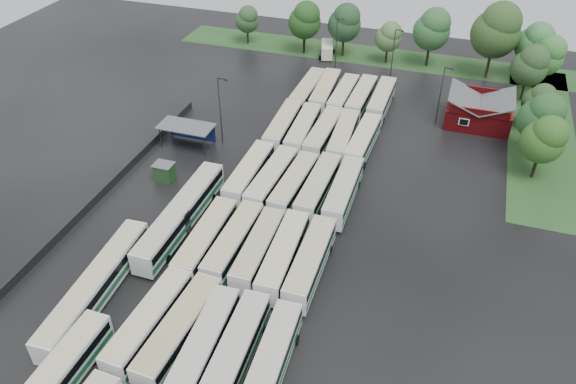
% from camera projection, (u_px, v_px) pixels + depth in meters
% --- Properties ---
extents(ground, '(160.00, 160.00, 0.00)m').
position_uv_depth(ground, '(239.00, 265.00, 64.43)').
color(ground, black).
rests_on(ground, ground).
extents(brick_building, '(10.07, 8.60, 5.39)m').
position_uv_depth(brick_building, '(478.00, 113.00, 89.94)').
color(brick_building, maroon).
rests_on(brick_building, ground).
extents(wash_shed, '(8.20, 4.20, 3.58)m').
position_uv_depth(wash_shed, '(187.00, 128.00, 83.86)').
color(wash_shed, '#2D2D30').
rests_on(wash_shed, ground).
extents(utility_hut, '(2.70, 2.20, 2.62)m').
position_uv_depth(utility_hut, '(164.00, 172.00, 77.39)').
color(utility_hut, '#1A3D1A').
rests_on(utility_hut, ground).
extents(grass_strip_north, '(80.00, 10.00, 0.01)m').
position_uv_depth(grass_strip_north, '(370.00, 55.00, 113.47)').
color(grass_strip_north, '#21471C').
rests_on(grass_strip_north, ground).
extents(grass_strip_east, '(10.00, 50.00, 0.01)m').
position_uv_depth(grass_strip_east, '(541.00, 133.00, 88.53)').
color(grass_strip_east, '#21471C').
rests_on(grass_strip_east, ground).
extents(west_fence, '(0.10, 50.00, 1.20)m').
position_uv_depth(west_fence, '(109.00, 187.00, 75.83)').
color(west_fence, '#2D2D30').
rests_on(west_fence, ground).
extents(bus_r1c0, '(3.30, 12.90, 3.56)m').
position_uv_depth(bus_r1c0, '(150.00, 322.00, 55.15)').
color(bus_r1c0, silver).
rests_on(bus_r1c0, ground).
extents(bus_r1c1, '(3.41, 13.12, 3.62)m').
position_uv_depth(bus_r1c1, '(179.00, 330.00, 54.25)').
color(bus_r1c1, silver).
rests_on(bus_r1c1, ground).
extents(bus_r1c2, '(3.24, 12.62, 3.48)m').
position_uv_depth(bus_r1c2, '(205.00, 344.00, 53.06)').
color(bus_r1c2, silver).
rests_on(bus_r1c2, ground).
extents(bus_r1c3, '(3.17, 12.95, 3.58)m').
position_uv_depth(bus_r1c3, '(236.00, 351.00, 52.31)').
color(bus_r1c3, silver).
rests_on(bus_r1c3, ground).
extents(bus_r1c4, '(3.13, 12.39, 3.42)m').
position_uv_depth(bus_r1c4, '(272.00, 360.00, 51.61)').
color(bus_r1c4, silver).
rests_on(bus_r1c4, ground).
extents(bus_r2c0, '(2.90, 12.87, 3.57)m').
position_uv_depth(bus_r2c0, '(206.00, 240.00, 65.02)').
color(bus_r2c0, silver).
rests_on(bus_r2c0, ground).
extents(bus_r2c1, '(2.78, 12.60, 3.50)m').
position_uv_depth(bus_r2c1, '(233.00, 243.00, 64.63)').
color(bus_r2c1, silver).
rests_on(bus_r2c1, ground).
extents(bus_r2c2, '(2.92, 12.36, 3.42)m').
position_uv_depth(bus_r2c2, '(258.00, 250.00, 63.73)').
color(bus_r2c2, silver).
rests_on(bus_r2c2, ground).
extents(bus_r2c3, '(3.26, 13.08, 3.61)m').
position_uv_depth(bus_r2c3, '(283.00, 255.00, 62.81)').
color(bus_r2c3, silver).
rests_on(bus_r2c3, ground).
extents(bus_r2c4, '(2.92, 12.98, 3.60)m').
position_uv_depth(bus_r2c4, '(310.00, 262.00, 61.99)').
color(bus_r2c4, silver).
rests_on(bus_r2c4, ground).
extents(bus_r3c0, '(2.77, 12.91, 3.59)m').
position_uv_depth(bus_r3c0, '(249.00, 174.00, 75.86)').
color(bus_r3c0, silver).
rests_on(bus_r3c0, ground).
extents(bus_r3c1, '(3.33, 12.97, 3.58)m').
position_uv_depth(bus_r3c1, '(272.00, 179.00, 74.79)').
color(bus_r3c1, silver).
rests_on(bus_r3c1, ground).
extents(bus_r3c2, '(3.28, 12.58, 3.47)m').
position_uv_depth(bus_r3c2, '(294.00, 185.00, 73.93)').
color(bus_r3c2, silver).
rests_on(bus_r3c2, ground).
extents(bus_r3c3, '(3.02, 12.82, 3.55)m').
position_uv_depth(bus_r3c3, '(318.00, 187.00, 73.40)').
color(bus_r3c3, silver).
rests_on(bus_r3c3, ground).
extents(bus_r3c4, '(2.88, 12.83, 3.56)m').
position_uv_depth(bus_r3c4, '(343.00, 191.00, 72.66)').
color(bus_r3c4, silver).
rests_on(bus_r3c4, ground).
extents(bus_r4c0, '(3.18, 12.98, 3.59)m').
position_uv_depth(bus_r4c0, '(283.00, 126.00, 86.25)').
color(bus_r4c0, silver).
rests_on(bus_r4c0, ground).
extents(bus_r4c1, '(3.21, 12.86, 3.55)m').
position_uv_depth(bus_r4c1, '(303.00, 130.00, 85.32)').
color(bus_r4c1, silver).
rests_on(bus_r4c1, ground).
extents(bus_r4c2, '(3.07, 12.81, 3.54)m').
position_uv_depth(bus_r4c2, '(323.00, 134.00, 84.53)').
color(bus_r4c2, silver).
rests_on(bus_r4c2, ground).
extents(bus_r4c3, '(3.29, 12.73, 3.51)m').
position_uv_depth(bus_r4c3, '(343.00, 137.00, 83.68)').
color(bus_r4c3, silver).
rests_on(bus_r4c3, ground).
extents(bus_r4c4, '(3.08, 12.65, 3.50)m').
position_uv_depth(bus_r4c4, '(363.00, 141.00, 82.76)').
color(bus_r4c4, silver).
rests_on(bus_r4c4, ground).
extents(bus_r5c0, '(2.92, 12.81, 3.55)m').
position_uv_depth(bus_r5c0, '(308.00, 90.00, 96.30)').
color(bus_r5c0, silver).
rests_on(bus_r5c0, ground).
extents(bus_r5c1, '(3.29, 13.10, 3.62)m').
position_uv_depth(bus_r5c1, '(325.00, 92.00, 95.79)').
color(bus_r5c1, silver).
rests_on(bus_r5c1, ground).
extents(bus_r5c2, '(2.83, 12.30, 3.41)m').
position_uv_depth(bus_r5c2, '(343.00, 96.00, 94.74)').
color(bus_r5c2, silver).
rests_on(bus_r5c2, ground).
extents(bus_r5c3, '(2.96, 12.58, 3.49)m').
position_uv_depth(bus_r5c3, '(361.00, 98.00, 94.16)').
color(bus_r5c3, silver).
rests_on(bus_r5c3, ground).
extents(bus_r5c4, '(2.77, 12.65, 3.52)m').
position_uv_depth(bus_r5c4, '(381.00, 100.00, 93.42)').
color(bus_r5c4, silver).
rests_on(bus_r5c4, ground).
extents(artic_bus_west_b, '(2.81, 19.46, 3.61)m').
position_uv_depth(artic_bus_west_b, '(181.00, 215.00, 68.68)').
color(artic_bus_west_b, silver).
rests_on(artic_bus_west_b, ground).
extents(artic_bus_west_c, '(3.58, 19.00, 3.51)m').
position_uv_depth(artic_bus_west_c, '(96.00, 286.00, 59.05)').
color(artic_bus_west_c, silver).
rests_on(artic_bus_west_c, ground).
extents(minibus, '(3.68, 6.30, 2.59)m').
position_uv_depth(minibus, '(327.00, 49.00, 112.38)').
color(minibus, white).
rests_on(minibus, ground).
extents(tree_north_0, '(4.88, 4.87, 8.07)m').
position_uv_depth(tree_north_0, '(247.00, 19.00, 115.65)').
color(tree_north_0, '#302215').
rests_on(tree_north_0, ground).
extents(tree_north_1, '(6.46, 6.46, 10.70)m').
position_uv_depth(tree_north_1, '(305.00, 20.00, 110.37)').
color(tree_north_1, black).
rests_on(tree_north_1, ground).
extents(tree_north_2, '(6.50, 6.50, 10.77)m').
position_uv_depth(tree_north_2, '(345.00, 22.00, 109.09)').
color(tree_north_2, black).
rests_on(tree_north_2, ground).
extents(tree_north_3, '(5.06, 5.06, 8.38)m').
position_uv_depth(tree_north_3, '(389.00, 36.00, 107.28)').
color(tree_north_3, black).
rests_on(tree_north_3, ground).
extents(tree_north_4, '(6.96, 6.96, 11.53)m').
position_uv_depth(tree_north_4, '(433.00, 29.00, 104.91)').
color(tree_north_4, black).
rests_on(tree_north_4, ground).
extents(tree_north_5, '(8.67, 8.67, 14.36)m').
position_uv_depth(tree_north_5, '(497.00, 30.00, 99.45)').
color(tree_north_5, '#392712').
rests_on(tree_north_5, ground).
extents(tree_north_6, '(6.57, 6.57, 10.88)m').
position_uv_depth(tree_north_6, '(535.00, 43.00, 100.43)').
color(tree_north_6, black).
rests_on(tree_north_6, ground).
extents(tree_east_0, '(5.91, 5.91, 9.78)m').
position_uv_depth(tree_east_0, '(545.00, 139.00, 74.85)').
color(tree_east_0, black).
rests_on(tree_east_0, ground).
extents(tree_east_1, '(6.32, 6.32, 10.47)m').
position_uv_depth(tree_east_1, '(542.00, 117.00, 78.83)').
color(tree_east_1, '#33261C').
rests_on(tree_east_1, ground).
extents(tree_east_2, '(4.87, 4.87, 8.06)m').
position_uv_depth(tree_east_2, '(540.00, 101.00, 86.19)').
color(tree_east_2, '#332519').
rests_on(tree_east_2, ground).
extents(tree_east_3, '(6.12, 6.12, 10.13)m').
position_uv_depth(tree_east_3, '(531.00, 65.00, 93.66)').
color(tree_east_3, black).
rests_on(tree_east_3, ground).
extents(tree_east_4, '(6.19, 6.19, 10.26)m').
position_uv_depth(tree_east_4, '(547.00, 55.00, 96.97)').
color(tree_east_4, '#2F2217').
rests_on(tree_east_4, ground).
extents(lamp_post_ne, '(1.47, 0.29, 9.57)m').
position_uv_depth(lamp_post_ne, '(442.00, 91.00, 88.05)').
color(lamp_post_ne, '#2D2D30').
rests_on(lamp_post_ne, ground).
extents(lamp_post_nw, '(1.68, 0.33, 10.91)m').
position_uv_depth(lamp_post_nw, '(221.00, 106.00, 82.30)').
color(lamp_post_nw, '#2D2D30').
rests_on(lamp_post_nw, ground).
extents(lamp_post_back_w, '(1.55, 0.30, 10.09)m').
position_uv_depth(lamp_post_back_w, '(337.00, 40.00, 104.42)').
color(lamp_post_back_w, '#2D2D30').
rests_on(lamp_post_back_w, ground).
extents(lamp_post_back_e, '(1.52, 0.30, 9.88)m').
position_uv_depth(lamp_post_back_e, '(394.00, 52.00, 100.31)').
color(lamp_post_back_e, '#2D2D30').
rests_on(lamp_post_back_e, ground).
extents(puddle_2, '(5.26, 5.26, 0.01)m').
position_uv_depth(puddle_2, '(180.00, 246.00, 66.98)').
color(puddle_2, black).
rests_on(puddle_2, ground).
extents(puddle_3, '(4.30, 4.30, 0.01)m').
position_uv_depth(puddle_3, '(286.00, 288.00, 61.44)').
color(puddle_3, black).
rests_on(puddle_3, ground).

